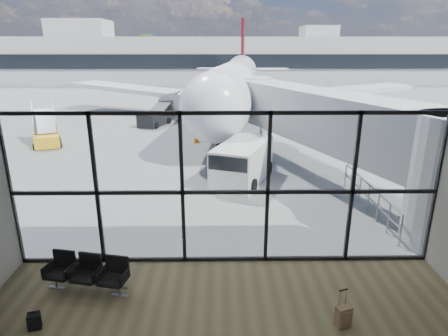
{
  "coord_description": "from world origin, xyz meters",
  "views": [
    {
      "loc": [
        -0.17,
        -9.83,
        6.05
      ],
      "look_at": [
        0.01,
        3.0,
        1.96
      ],
      "focal_mm": 30.0,
      "sensor_mm": 36.0,
      "label": 1
    }
  ],
  "objects_px": {
    "airliner": "(235,82)",
    "backpack": "(34,322)",
    "suitcase": "(344,316)",
    "seating_row": "(88,271)",
    "belt_loader": "(155,118)",
    "service_van": "(242,162)",
    "mobile_stairs": "(47,138)"
  },
  "relations": [
    {
      "from": "airliner",
      "to": "backpack",
      "type": "bearing_deg",
      "value": -94.95
    },
    {
      "from": "suitcase",
      "to": "seating_row",
      "type": "bearing_deg",
      "value": 147.15
    },
    {
      "from": "backpack",
      "to": "belt_loader",
      "type": "height_order",
      "value": "belt_loader"
    },
    {
      "from": "suitcase",
      "to": "service_van",
      "type": "relative_size",
      "value": 0.2
    },
    {
      "from": "seating_row",
      "to": "backpack",
      "type": "xyz_separation_m",
      "value": [
        -0.75,
        -1.49,
        -0.34
      ]
    },
    {
      "from": "backpack",
      "to": "service_van",
      "type": "distance_m",
      "value": 11.22
    },
    {
      "from": "seating_row",
      "to": "service_van",
      "type": "xyz_separation_m",
      "value": [
        4.51,
        8.4,
        0.41
      ]
    },
    {
      "from": "backpack",
      "to": "mobile_stairs",
      "type": "distance_m",
      "value": 18.46
    },
    {
      "from": "airliner",
      "to": "belt_loader",
      "type": "relative_size",
      "value": 8.78
    },
    {
      "from": "seating_row",
      "to": "airliner",
      "type": "height_order",
      "value": "airliner"
    },
    {
      "from": "suitcase",
      "to": "service_van",
      "type": "height_order",
      "value": "service_van"
    },
    {
      "from": "backpack",
      "to": "mobile_stairs",
      "type": "relative_size",
      "value": 0.12
    },
    {
      "from": "suitcase",
      "to": "airliner",
      "type": "height_order",
      "value": "airliner"
    },
    {
      "from": "seating_row",
      "to": "belt_loader",
      "type": "xyz_separation_m",
      "value": [
        -1.86,
        22.22,
        0.1
      ]
    },
    {
      "from": "seating_row",
      "to": "suitcase",
      "type": "height_order",
      "value": "seating_row"
    },
    {
      "from": "seating_row",
      "to": "mobile_stairs",
      "type": "distance_m",
      "value": 17.42
    },
    {
      "from": "backpack",
      "to": "belt_loader",
      "type": "bearing_deg",
      "value": 75.01
    },
    {
      "from": "backpack",
      "to": "airliner",
      "type": "height_order",
      "value": "airliner"
    },
    {
      "from": "airliner",
      "to": "belt_loader",
      "type": "xyz_separation_m",
      "value": [
        -6.82,
        -5.77,
        -2.37
      ]
    },
    {
      "from": "airliner",
      "to": "belt_loader",
      "type": "distance_m",
      "value": 9.24
    },
    {
      "from": "backpack",
      "to": "suitcase",
      "type": "height_order",
      "value": "suitcase"
    },
    {
      "from": "seating_row",
      "to": "service_van",
      "type": "distance_m",
      "value": 9.54
    },
    {
      "from": "mobile_stairs",
      "to": "service_van",
      "type": "bearing_deg",
      "value": -54.02
    },
    {
      "from": "suitcase",
      "to": "airliner",
      "type": "bearing_deg",
      "value": 73.16
    },
    {
      "from": "service_van",
      "to": "mobile_stairs",
      "type": "bearing_deg",
      "value": 171.34
    },
    {
      "from": "backpack",
      "to": "mobile_stairs",
      "type": "height_order",
      "value": "mobile_stairs"
    },
    {
      "from": "service_van",
      "to": "belt_loader",
      "type": "xyz_separation_m",
      "value": [
        -6.37,
        13.83,
        -0.31
      ]
    },
    {
      "from": "airliner",
      "to": "service_van",
      "type": "distance_m",
      "value": 19.71
    },
    {
      "from": "seating_row",
      "to": "airliner",
      "type": "distance_m",
      "value": 28.54
    },
    {
      "from": "seating_row",
      "to": "backpack",
      "type": "bearing_deg",
      "value": -105.41
    },
    {
      "from": "airliner",
      "to": "mobile_stairs",
      "type": "bearing_deg",
      "value": -129.81
    },
    {
      "from": "airliner",
      "to": "service_van",
      "type": "bearing_deg",
      "value": -85.3
    }
  ]
}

